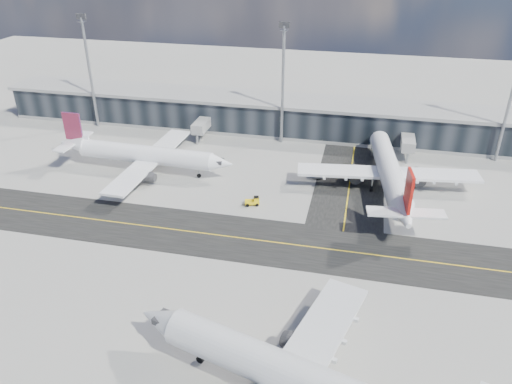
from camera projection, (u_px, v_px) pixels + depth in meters
ground at (230, 250)px, 83.28m from camera, size 300.00×300.00×0.00m
taxiway_lanes at (266, 220)px, 91.73m from camera, size 180.00×63.00×0.03m
terminal_concourse at (287, 117)px, 128.44m from camera, size 152.00×19.80×8.80m
floodlight_masts at (283, 80)px, 117.01m from camera, size 102.50×0.70×28.90m
airliner_af at (143, 155)px, 108.07m from camera, size 40.24×34.26×11.93m
airliner_redtail at (390, 172)px, 99.74m from camera, size 37.04×43.32×12.83m
airliner_near at (306, 382)px, 54.02m from camera, size 44.21×38.07×13.30m
baggage_tug at (253, 201)px, 96.26m from camera, size 3.03×2.07×1.74m
service_van at (316, 170)px, 108.31m from camera, size 4.66×6.74×1.71m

